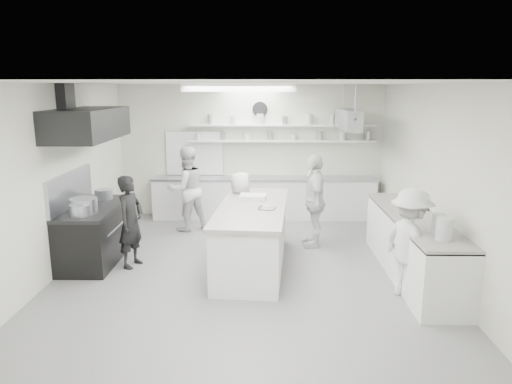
{
  "coord_description": "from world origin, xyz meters",
  "views": [
    {
      "loc": [
        0.29,
        -7.42,
        2.94
      ],
      "look_at": [
        0.16,
        0.6,
        1.18
      ],
      "focal_mm": 33.57,
      "sensor_mm": 36.0,
      "label": 1
    }
  ],
  "objects_px": {
    "right_counter": "(413,247)",
    "prep_island": "(252,238)",
    "stove": "(96,235)",
    "cook_back": "(187,189)",
    "back_counter": "(264,198)",
    "cook_stove": "(131,222)"
  },
  "relations": [
    {
      "from": "back_counter",
      "to": "prep_island",
      "type": "relative_size",
      "value": 1.86
    },
    {
      "from": "back_counter",
      "to": "stove",
      "type": "bearing_deg",
      "value": -136.01
    },
    {
      "from": "stove",
      "to": "cook_stove",
      "type": "bearing_deg",
      "value": -20.83
    },
    {
      "from": "stove",
      "to": "cook_stove",
      "type": "distance_m",
      "value": 0.81
    },
    {
      "from": "stove",
      "to": "right_counter",
      "type": "height_order",
      "value": "right_counter"
    },
    {
      "from": "right_counter",
      "to": "prep_island",
      "type": "relative_size",
      "value": 1.23
    },
    {
      "from": "right_counter",
      "to": "prep_island",
      "type": "height_order",
      "value": "prep_island"
    },
    {
      "from": "prep_island",
      "to": "back_counter",
      "type": "bearing_deg",
      "value": 90.65
    },
    {
      "from": "cook_stove",
      "to": "cook_back",
      "type": "bearing_deg",
      "value": 1.4
    },
    {
      "from": "stove",
      "to": "back_counter",
      "type": "distance_m",
      "value": 4.03
    },
    {
      "from": "prep_island",
      "to": "stove",
      "type": "bearing_deg",
      "value": 179.38
    },
    {
      "from": "stove",
      "to": "prep_island",
      "type": "relative_size",
      "value": 0.67
    },
    {
      "from": "cook_back",
      "to": "back_counter",
      "type": "bearing_deg",
      "value": 177.61
    },
    {
      "from": "cook_stove",
      "to": "cook_back",
      "type": "height_order",
      "value": "cook_back"
    },
    {
      "from": "back_counter",
      "to": "right_counter",
      "type": "distance_m",
      "value": 4.13
    },
    {
      "from": "cook_back",
      "to": "cook_stove",
      "type": "bearing_deg",
      "value": 40.67
    },
    {
      "from": "prep_island",
      "to": "cook_stove",
      "type": "xyz_separation_m",
      "value": [
        -2.01,
        -0.03,
        0.27
      ]
    },
    {
      "from": "stove",
      "to": "cook_back",
      "type": "distance_m",
      "value": 2.28
    },
    {
      "from": "back_counter",
      "to": "cook_back",
      "type": "height_order",
      "value": "cook_back"
    },
    {
      "from": "prep_island",
      "to": "cook_back",
      "type": "bearing_deg",
      "value": 128.7
    },
    {
      "from": "right_counter",
      "to": "cook_back",
      "type": "relative_size",
      "value": 1.88
    },
    {
      "from": "back_counter",
      "to": "prep_island",
      "type": "distance_m",
      "value": 3.04
    }
  ]
}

